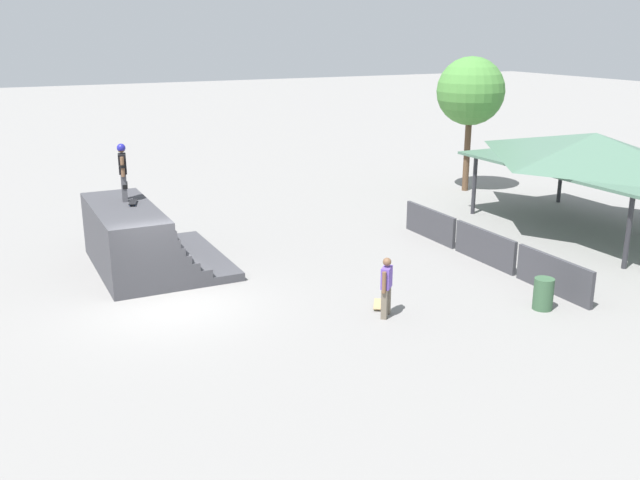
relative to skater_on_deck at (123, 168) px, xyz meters
The scene contains 10 objects.
ground_plane 5.19m from the skater_on_deck, ahead, with size 160.00×160.00×0.00m, color gray.
quarter_pipe_ramp 2.30m from the skater_on_deck, ahead, with size 4.99×3.76×1.99m.
skater_on_deck is the anchor object (origin of this frame).
skateboard_on_deck 1.15m from the skater_on_deck, ahead, with size 0.80×0.42×0.09m.
bystander_walking 9.17m from the skater_on_deck, 33.88° to the left, with size 0.52×0.52×1.58m.
skateboard_on_ground 8.97m from the skater_on_deck, 37.19° to the left, with size 0.79×0.60×0.09m.
barrier_fence 11.48m from the skater_on_deck, 63.48° to the left, with size 8.84×0.12×1.05m.
pavilion_shelter 16.21m from the skater_on_deck, 77.13° to the left, with size 8.81×5.30×3.56m.
tree_beside_pavilion 16.38m from the skater_on_deck, 103.23° to the left, with size 2.98×2.98×5.94m.
trash_bin 12.80m from the skater_on_deck, 45.47° to the left, with size 0.52×0.52×0.85m, color #385B3D.
Camera 1 is at (17.70, -4.16, 7.11)m, focal length 40.00 mm.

